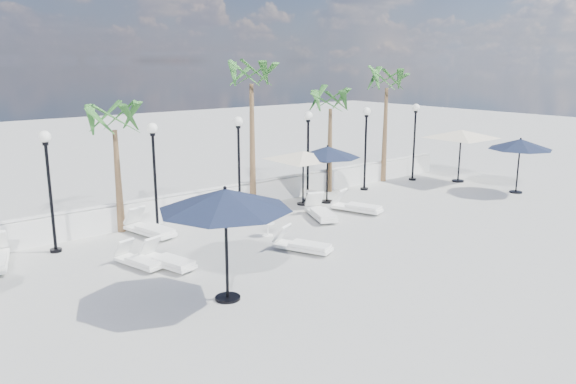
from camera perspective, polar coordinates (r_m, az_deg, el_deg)
ground at (r=17.33m, az=7.28°, el=-6.79°), size 100.00×100.00×0.00m
balustrade at (r=22.80m, az=-6.33°, el=-0.66°), size 26.00×0.30×1.01m
lamppost_1 at (r=18.69m, az=-23.16°, el=1.63°), size 0.36×0.36×3.84m
lamppost_2 at (r=19.88m, az=-13.45°, el=2.98°), size 0.36×0.36×3.84m
lamppost_3 at (r=21.58m, az=-5.03°, el=4.07°), size 0.36×0.36×3.84m
lamppost_4 at (r=23.68m, az=2.05°, el=4.92°), size 0.36×0.36×3.84m
lamppost_5 at (r=26.08m, az=7.91°, el=5.57°), size 0.36×0.36×3.84m
lamppost_6 at (r=28.70m, az=12.76°, el=6.06°), size 0.36×0.36×3.84m
palm_1 at (r=20.04m, az=-17.23°, el=6.48°), size 2.60×2.60×4.70m
palm_2 at (r=22.66m, az=-3.75°, el=11.20°), size 2.60×2.60×6.10m
palm_3 at (r=25.44m, az=4.34°, el=8.77°), size 2.60×2.60×4.90m
palm_4 at (r=28.04m, az=10.00°, el=10.61°), size 2.60×2.60×5.70m
lounger_1 at (r=16.85m, az=-12.20°, el=-6.71°), size 1.08×2.01×0.72m
lounger_2 at (r=21.64m, az=-5.23°, el=-1.92°), size 0.84×2.21×0.81m
lounger_3 at (r=17.11m, az=-14.94°, el=-6.65°), size 0.95×1.80×0.64m
lounger_4 at (r=19.96m, az=-13.90°, el=-3.57°), size 1.12×2.24×0.80m
lounger_5 at (r=17.79m, az=1.47°, el=-5.35°), size 1.32×1.97×0.71m
lounger_6 at (r=21.47m, az=3.36°, el=-2.02°), size 1.47×2.22×0.80m
lounger_7 at (r=22.50m, az=6.99°, el=-1.42°), size 1.28×2.14×0.76m
side_table_1 at (r=19.35m, az=-2.08°, el=-3.69°), size 0.48×0.48×0.46m
side_table_2 at (r=23.84m, az=2.39°, el=-0.38°), size 0.52×0.52×0.50m
parasol_navy_left at (r=13.72m, az=-6.40°, el=-0.81°), size 3.33×3.33×2.94m
parasol_navy_mid at (r=23.57m, az=4.04°, el=4.08°), size 2.76×2.76×2.47m
parasol_navy_right at (r=27.36m, az=22.53°, el=4.49°), size 2.83×2.83×2.54m
parasol_cream_sq_a at (r=23.16m, az=1.56°, el=4.14°), size 4.96×4.96×2.43m
parasol_cream_sq_b at (r=28.92m, az=17.21°, el=6.02°), size 5.57×5.57×2.79m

